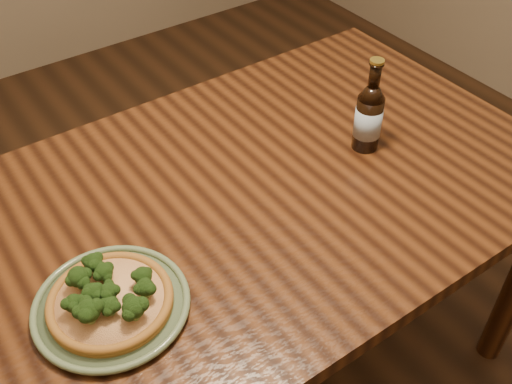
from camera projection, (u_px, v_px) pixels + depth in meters
table at (224, 231)px, 1.39m from camera, size 1.60×0.90×0.75m
plate at (111, 305)px, 1.10m from camera, size 0.29×0.29×0.02m
pizza at (109, 299)px, 1.09m from camera, size 0.23×0.23×0.07m
beer_bottle at (369, 116)px, 1.41m from camera, size 0.07×0.07×0.24m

